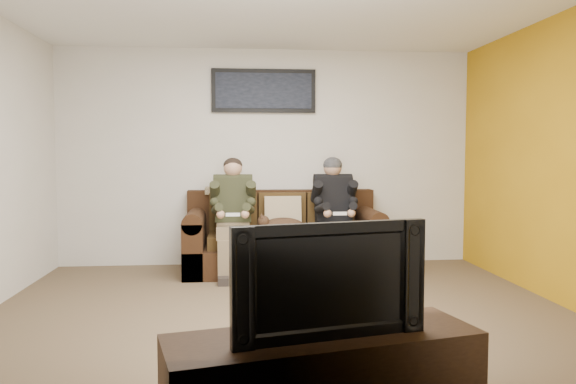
{
  "coord_description": "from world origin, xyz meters",
  "views": [
    {
      "loc": [
        -0.38,
        -4.58,
        1.36
      ],
      "look_at": [
        0.15,
        1.2,
        0.95
      ],
      "focal_mm": 35.0,
      "sensor_mm": 36.0,
      "label": 1
    }
  ],
  "objects": [
    {
      "name": "wall_back",
      "position": [
        0.0,
        2.25,
        1.3
      ],
      "size": [
        5.0,
        0.0,
        5.0
      ],
      "primitive_type": "plane",
      "rotation": [
        1.57,
        0.0,
        0.0
      ],
      "color": "beige",
      "rests_on": "ground"
    },
    {
      "name": "television",
      "position": [
        0.04,
        -1.95,
        0.76
      ],
      "size": [
        0.96,
        0.34,
        0.55
      ],
      "primitive_type": "imported",
      "rotation": [
        0.0,
        0.0,
        0.23
      ],
      "color": "black",
      "rests_on": "tv_stand"
    },
    {
      "name": "tv_stand",
      "position": [
        0.04,
        -1.95,
        0.24
      ],
      "size": [
        1.61,
        0.83,
        0.48
      ],
      "primitive_type": "cube",
      "rotation": [
        0.0,
        0.0,
        0.23
      ],
      "color": "black",
      "rests_on": "ground"
    },
    {
      "name": "wall_right",
      "position": [
        2.5,
        0.0,
        1.3
      ],
      "size": [
        0.0,
        4.5,
        4.5
      ],
      "primitive_type": "plane",
      "rotation": [
        1.57,
        0.0,
        -1.57
      ],
      "color": "beige",
      "rests_on": "ground"
    },
    {
      "name": "framed_poster",
      "position": [
        -0.05,
        2.22,
        2.1
      ],
      "size": [
        1.25,
        0.05,
        0.52
      ],
      "color": "black",
      "rests_on": "wall_back"
    },
    {
      "name": "person_right",
      "position": [
        0.73,
        1.64,
        0.74
      ],
      "size": [
        0.51,
        0.86,
        1.31
      ],
      "color": "black",
      "rests_on": "sofa"
    },
    {
      "name": "floor",
      "position": [
        0.0,
        0.0,
        0.0
      ],
      "size": [
        5.0,
        5.0,
        0.0
      ],
      "primitive_type": "plane",
      "color": "brown",
      "rests_on": "ground"
    },
    {
      "name": "accent_wall_right",
      "position": [
        2.49,
        0.0,
        1.3
      ],
      "size": [
        0.0,
        4.5,
        4.5
      ],
      "primitive_type": "plane",
      "rotation": [
        1.57,
        0.0,
        -1.57
      ],
      "color": "#BA8512",
      "rests_on": "ground"
    },
    {
      "name": "sofa",
      "position": [
        0.15,
        1.83,
        0.34
      ],
      "size": [
        2.22,
        0.96,
        0.91
      ],
      "color": "black",
      "rests_on": "ground"
    },
    {
      "name": "throw_pillow",
      "position": [
        0.15,
        1.87,
        0.65
      ],
      "size": [
        0.42,
        0.2,
        0.42
      ],
      "primitive_type": "cube",
      "rotation": [
        -0.21,
        0.0,
        0.0
      ],
      "color": "tan",
      "rests_on": "sofa"
    },
    {
      "name": "throw_blanket",
      "position": [
        -0.52,
        2.11,
        0.91
      ],
      "size": [
        0.45,
        0.22,
        0.08
      ],
      "primitive_type": "cube",
      "color": "#BAAE88",
      "rests_on": "sofa"
    },
    {
      "name": "wall_front",
      "position": [
        0.0,
        -2.25,
        1.3
      ],
      "size": [
        5.0,
        0.0,
        5.0
      ],
      "primitive_type": "plane",
      "rotation": [
        -1.57,
        0.0,
        0.0
      ],
      "color": "beige",
      "rests_on": "ground"
    },
    {
      "name": "person_left",
      "position": [
        -0.42,
        1.64,
        0.73
      ],
      "size": [
        0.51,
        0.87,
        1.3
      ],
      "color": "#766349",
      "rests_on": "sofa"
    },
    {
      "name": "cat",
      "position": [
        0.12,
        1.62,
        0.55
      ],
      "size": [
        0.66,
        0.26,
        0.24
      ],
      "color": "#4D311E",
      "rests_on": "sofa"
    }
  ]
}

